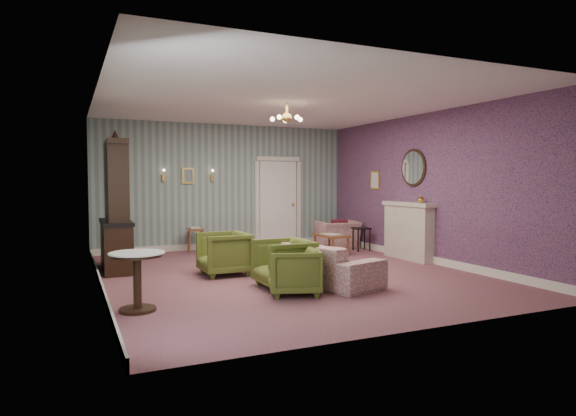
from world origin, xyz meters
name	(u,v)px	position (x,y,z in m)	size (l,w,h in m)	color
floor	(287,274)	(0.00, 0.00, 0.00)	(7.00, 7.00, 0.00)	#844C56
ceiling	(287,103)	(0.00, 0.00, 2.90)	(7.00, 7.00, 0.00)	white
wall_back	(226,187)	(0.00, 3.50, 1.45)	(6.00, 6.00, 0.00)	slate
wall_front	(422,194)	(0.00, -3.50, 1.45)	(6.00, 6.00, 0.00)	slate
wall_left	(98,190)	(-3.00, 0.00, 1.45)	(7.00, 7.00, 0.00)	slate
wall_right	(428,188)	(3.00, 0.00, 1.45)	(7.00, 7.00, 0.00)	slate
wall_right_floral	(427,188)	(2.98, 0.00, 1.45)	(7.00, 7.00, 0.00)	#A85479
door	(278,201)	(1.30, 3.46, 1.08)	(1.12, 0.12, 2.16)	white
olive_chair_a	(294,269)	(-0.54, -1.44, 0.36)	(0.70, 0.65, 0.72)	#566021
olive_chair_b	(284,261)	(-0.48, -0.97, 0.40)	(0.77, 0.72, 0.79)	#566021
olive_chair_c	(224,251)	(-1.02, 0.34, 0.40)	(0.78, 0.73, 0.80)	#566021
sofa_chintz	(315,255)	(0.12, -0.82, 0.43)	(2.19, 0.64, 0.85)	#943C4F
wingback_chair	(338,230)	(2.50, 2.62, 0.42)	(0.95, 0.62, 0.83)	#943C4F
dresser	(115,202)	(-2.63, 1.53, 1.21)	(0.50, 1.46, 2.43)	black
fireplace	(408,231)	(2.86, 0.40, 0.58)	(0.30, 1.40, 1.16)	beige
mantel_vase	(421,199)	(2.84, 0.00, 1.23)	(0.15, 0.15, 0.15)	gold
oval_mirror	(413,168)	(2.96, 0.40, 1.85)	(0.04, 0.76, 0.84)	white
framed_print	(375,180)	(2.97, 1.75, 1.60)	(0.04, 0.34, 0.42)	gold
coffee_table	(331,244)	(1.78, 1.66, 0.22)	(0.47, 0.85, 0.43)	brown
side_table_black	(361,239)	(2.65, 1.81, 0.27)	(0.35, 0.35, 0.53)	black
pedestal_table	(137,281)	(-2.65, -1.48, 0.36)	(0.67, 0.67, 0.73)	black
nesting_table	(195,240)	(-0.85, 3.08, 0.29)	(0.35, 0.45, 0.58)	brown
gilt_mirror_back	(188,176)	(-0.90, 3.46, 1.70)	(0.28, 0.06, 0.36)	gold
sconce_left	(164,176)	(-1.45, 3.44, 1.70)	(0.16, 0.12, 0.30)	gold
sconce_right	(212,176)	(-0.35, 3.44, 1.70)	(0.16, 0.12, 0.30)	gold
chandelier	(287,119)	(0.00, 0.00, 2.63)	(0.56, 0.56, 0.36)	gold
burgundy_cushion	(339,228)	(2.45, 2.47, 0.48)	(0.38, 0.10, 0.38)	maroon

